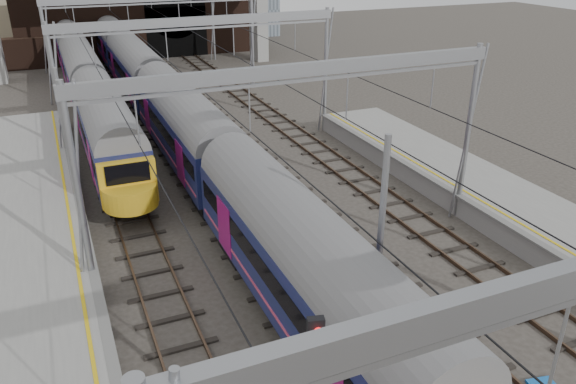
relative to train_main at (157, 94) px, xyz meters
name	(u,v)px	position (x,y,z in m)	size (l,w,h in m)	color
ground	(407,374)	(2.00, -26.57, -2.44)	(160.00, 160.00, 0.00)	#38332D
tracks	(244,187)	(2.00, -11.57, -2.42)	(14.40, 80.00, 0.22)	#4C3828
overhead_line	(203,41)	(2.00, -5.09, 4.13)	(16.80, 80.00, 8.00)	gray
retaining_wall	(140,16)	(3.40, 25.36, 1.90)	(28.00, 2.75, 9.00)	black
train_main	(157,94)	(0.00, 0.00, 0.00)	(2.72, 62.80, 4.70)	black
train_second	(83,73)	(-4.00, 8.84, -0.08)	(2.59, 44.88, 4.52)	black
equip_cover_a	(269,267)	(0.34, -19.36, -2.38)	(0.93, 0.66, 0.11)	blue
equip_cover_b	(345,353)	(0.69, -25.03, -2.39)	(0.78, 0.55, 0.09)	blue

